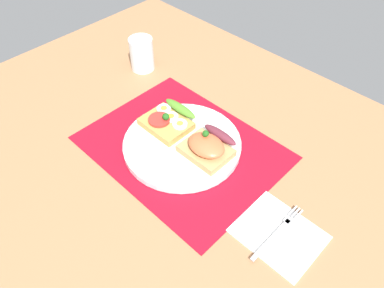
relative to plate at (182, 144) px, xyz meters
The scene contains 8 objects.
ground_plane 2.67cm from the plate, ahead, with size 120.00×90.00×3.20cm, color #A06D47.
placemat 0.92cm from the plate, ahead, with size 41.51×31.86×0.30cm, color maroon.
plate is the anchor object (origin of this frame).
sandwich_egg_tomato 6.69cm from the plate, 163.85° to the left, with size 10.54×9.75×3.85cm.
sandwich_salmon 6.89cm from the plate, 13.65° to the left, with size 10.11×9.35×5.59cm.
napkin 28.04cm from the plate, ahead, with size 14.70×12.26×0.60cm, color white.
fork 27.81cm from the plate, ahead, with size 1.62×14.67×0.32cm.
drinking_glass 32.64cm from the plate, 154.70° to the left, with size 6.35×6.35×8.97cm, color silver.
Camera 1 is at (41.33, -39.37, 60.32)cm, focal length 35.19 mm.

